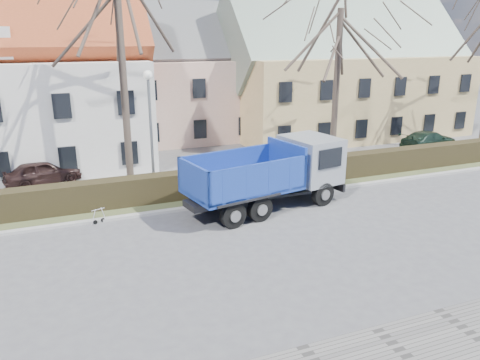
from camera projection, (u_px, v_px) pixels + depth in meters
name	position (u px, v px, depth m)	size (l,w,h in m)	color
ground	(223.00, 251.00, 17.28)	(120.00, 120.00, 0.00)	#4F4F52
curb_far	(189.00, 208.00, 21.34)	(80.00, 0.30, 0.12)	#9C9B97
grass_strip	(180.00, 197.00, 22.77)	(80.00, 3.00, 0.10)	#444D2B
hedge	(181.00, 187.00, 22.41)	(60.00, 0.90, 1.30)	black
building_pink	(184.00, 84.00, 35.21)	(10.80, 8.80, 8.00)	#D3A795
building_yellow	(342.00, 79.00, 36.68)	(18.80, 10.80, 8.50)	tan
tree_1	(122.00, 63.00, 22.21)	(9.20, 9.20, 12.65)	#43372E
tree_2	(337.00, 73.00, 26.66)	(8.00, 8.00, 11.00)	#43372E
dump_truck	(261.00, 176.00, 20.97)	(7.80, 2.90, 3.12)	navy
streetlight	(151.00, 135.00, 22.18)	(0.48, 0.48, 6.15)	gray
cart_frame	(93.00, 217.00, 19.55)	(0.80, 0.45, 0.73)	silver
parked_car_a	(43.00, 172.00, 24.78)	(1.58, 3.92, 1.34)	black
parked_car_b	(429.00, 140.00, 31.93)	(1.86, 4.57, 1.33)	black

